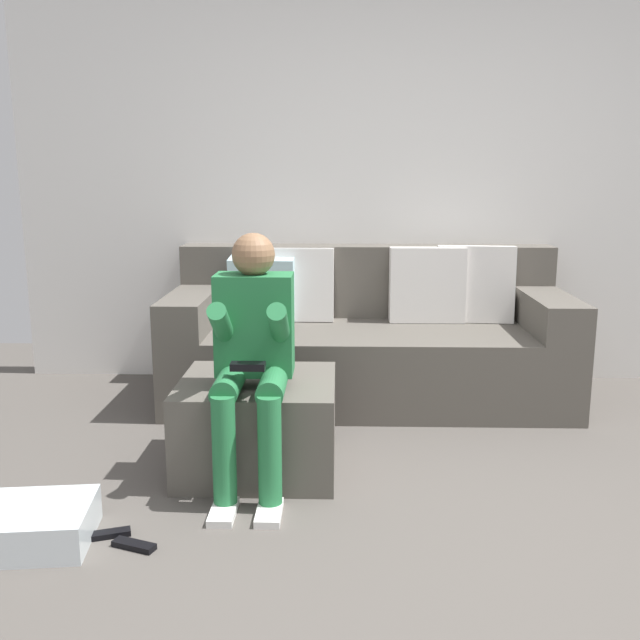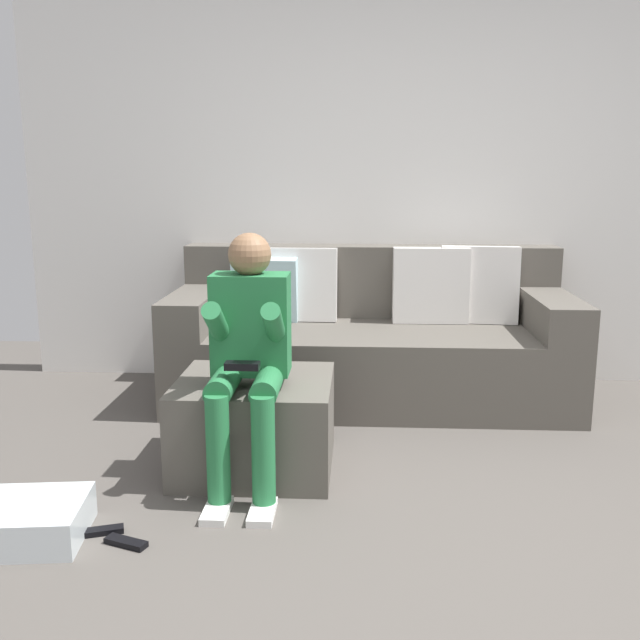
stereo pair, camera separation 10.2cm
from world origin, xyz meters
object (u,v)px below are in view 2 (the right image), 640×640
(remote_near_ottoman, at_px, (126,542))
(remote_by_storage_bin, at_px, (97,532))
(ottoman, at_px, (255,424))
(couch_sectional, at_px, (370,340))
(person_seated, at_px, (248,346))
(storage_bin, at_px, (20,521))

(remote_near_ottoman, relative_size, remote_by_storage_bin, 0.85)
(remote_near_ottoman, bearing_deg, ottoman, 83.31)
(couch_sectional, distance_m, remote_near_ottoman, 2.10)
(ottoman, xyz_separation_m, remote_near_ottoman, (-0.38, -0.74, -0.20))
(ottoman, xyz_separation_m, person_seated, (0.00, -0.17, 0.41))
(person_seated, xyz_separation_m, remote_near_ottoman, (-0.38, -0.56, -0.61))
(storage_bin, bearing_deg, remote_by_storage_bin, 9.73)
(ottoman, bearing_deg, remote_near_ottoman, -116.99)
(storage_bin, xyz_separation_m, remote_by_storage_bin, (0.27, 0.05, -0.06))
(ottoman, xyz_separation_m, storage_bin, (-0.78, -0.71, -0.14))
(ottoman, distance_m, storage_bin, 1.07)
(storage_bin, distance_m, remote_by_storage_bin, 0.28)
(remote_near_ottoman, bearing_deg, couch_sectional, 83.98)
(person_seated, relative_size, storage_bin, 2.32)
(couch_sectional, xyz_separation_m, ottoman, (-0.54, -1.12, -0.14))
(couch_sectional, bearing_deg, ottoman, -115.87)
(storage_bin, height_order, remote_by_storage_bin, storage_bin)
(ottoman, distance_m, person_seated, 0.45)
(remote_near_ottoman, bearing_deg, storage_bin, -163.35)
(storage_bin, relative_size, remote_by_storage_bin, 2.43)
(storage_bin, bearing_deg, ottoman, 42.27)
(storage_bin, height_order, remote_near_ottoman, storage_bin)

